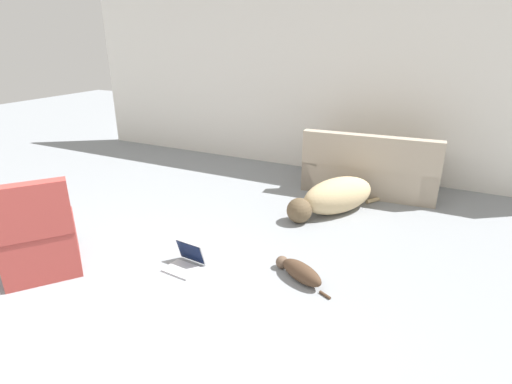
% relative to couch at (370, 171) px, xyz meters
% --- Properties ---
extents(ground_plane, '(20.00, 20.00, 0.00)m').
position_rel_couch_xyz_m(ground_plane, '(-1.17, -4.07, -0.26)').
color(ground_plane, gray).
extents(wall_back, '(7.51, 0.06, 2.50)m').
position_rel_couch_xyz_m(wall_back, '(-1.17, 0.57, 0.99)').
color(wall_back, silver).
rests_on(wall_back, ground_plane).
extents(couch, '(1.70, 0.91, 0.80)m').
position_rel_couch_xyz_m(couch, '(0.00, 0.00, 0.00)').
color(couch, tan).
rests_on(couch, ground_plane).
extents(dog, '(0.92, 1.24, 0.41)m').
position_rel_couch_xyz_m(dog, '(-0.21, -0.93, -0.06)').
color(dog, tan).
rests_on(dog, ground_plane).
extents(cat, '(0.59, 0.35, 0.16)m').
position_rel_couch_xyz_m(cat, '(-0.08, -2.36, -0.18)').
color(cat, '#473323').
rests_on(cat, ground_plane).
extents(laptop_open, '(0.30, 0.30, 0.22)m').
position_rel_couch_xyz_m(laptop_open, '(-1.04, -2.61, -0.18)').
color(laptop_open, '#B7B7BC').
rests_on(laptop_open, ground_plane).
extents(side_chair, '(0.83, 0.82, 0.87)m').
position_rel_couch_xyz_m(side_chair, '(-2.11, -3.22, 0.03)').
color(side_chair, '#993833').
rests_on(side_chair, ground_plane).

